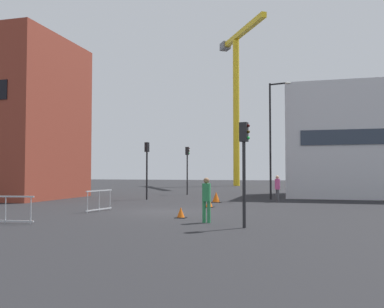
{
  "coord_description": "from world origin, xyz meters",
  "views": [
    {
      "loc": [
        6.87,
        -20.17,
        2.01
      ],
      "look_at": [
        0.0,
        5.31,
        3.13
      ],
      "focal_mm": 39.32,
      "sensor_mm": 36.0,
      "label": 1
    }
  ],
  "objects_px": {
    "traffic_cone_by_barrier": "(209,203)",
    "traffic_light_far": "(187,163)",
    "construction_crane": "(237,86)",
    "streetlamp_tall": "(272,132)",
    "pedestrian_walking": "(277,187)",
    "traffic_cone_striped": "(181,213)",
    "traffic_light_island": "(147,161)",
    "traffic_cone_on_verge": "(216,197)",
    "pedestrian_waiting": "(206,196)",
    "traffic_light_verge": "(244,156)"
  },
  "relations": [
    {
      "from": "traffic_cone_by_barrier",
      "to": "traffic_light_far",
      "type": "bearing_deg",
      "value": 111.19
    },
    {
      "from": "construction_crane",
      "to": "streetlamp_tall",
      "type": "height_order",
      "value": "construction_crane"
    },
    {
      "from": "construction_crane",
      "to": "pedestrian_walking",
      "type": "height_order",
      "value": "construction_crane"
    },
    {
      "from": "traffic_cone_striped",
      "to": "traffic_light_island",
      "type": "bearing_deg",
      "value": 118.12
    },
    {
      "from": "streetlamp_tall",
      "to": "traffic_cone_on_verge",
      "type": "height_order",
      "value": "streetlamp_tall"
    },
    {
      "from": "traffic_light_island",
      "to": "traffic_cone_on_verge",
      "type": "bearing_deg",
      "value": -14.1
    },
    {
      "from": "pedestrian_waiting",
      "to": "traffic_cone_on_verge",
      "type": "distance_m",
      "value": 11.1
    },
    {
      "from": "traffic_light_verge",
      "to": "construction_crane",
      "type": "bearing_deg",
      "value": 99.28
    },
    {
      "from": "streetlamp_tall",
      "to": "traffic_cone_by_barrier",
      "type": "bearing_deg",
      "value": -111.32
    },
    {
      "from": "pedestrian_walking",
      "to": "traffic_light_island",
      "type": "bearing_deg",
      "value": 179.87
    },
    {
      "from": "traffic_cone_by_barrier",
      "to": "traffic_light_verge",
      "type": "bearing_deg",
      "value": -68.99
    },
    {
      "from": "traffic_light_verge",
      "to": "traffic_cone_striped",
      "type": "bearing_deg",
      "value": 141.01
    },
    {
      "from": "traffic_light_verge",
      "to": "traffic_cone_striped",
      "type": "relative_size",
      "value": 8.09
    },
    {
      "from": "traffic_cone_by_barrier",
      "to": "traffic_cone_on_verge",
      "type": "bearing_deg",
      "value": 95.87
    },
    {
      "from": "traffic_light_far",
      "to": "pedestrian_waiting",
      "type": "relative_size",
      "value": 2.35
    },
    {
      "from": "traffic_light_island",
      "to": "traffic_cone_on_verge",
      "type": "xyz_separation_m",
      "value": [
        5.39,
        -1.35,
        -2.45
      ]
    },
    {
      "from": "traffic_cone_by_barrier",
      "to": "traffic_light_island",
      "type": "bearing_deg",
      "value": 138.19
    },
    {
      "from": "streetlamp_tall",
      "to": "traffic_cone_striped",
      "type": "relative_size",
      "value": 18.12
    },
    {
      "from": "streetlamp_tall",
      "to": "pedestrian_walking",
      "type": "bearing_deg",
      "value": -79.05
    },
    {
      "from": "traffic_cone_striped",
      "to": "traffic_cone_on_verge",
      "type": "relative_size",
      "value": 0.68
    },
    {
      "from": "traffic_cone_on_verge",
      "to": "traffic_cone_by_barrier",
      "type": "bearing_deg",
      "value": -84.13
    },
    {
      "from": "pedestrian_walking",
      "to": "pedestrian_waiting",
      "type": "bearing_deg",
      "value": -99.24
    },
    {
      "from": "traffic_light_far",
      "to": "traffic_cone_by_barrier",
      "type": "relative_size",
      "value": 7.69
    },
    {
      "from": "traffic_light_island",
      "to": "traffic_cone_striped",
      "type": "relative_size",
      "value": 8.83
    },
    {
      "from": "traffic_cone_on_verge",
      "to": "traffic_light_island",
      "type": "bearing_deg",
      "value": 165.9
    },
    {
      "from": "traffic_light_island",
      "to": "pedestrian_waiting",
      "type": "relative_size",
      "value": 2.33
    },
    {
      "from": "traffic_cone_striped",
      "to": "traffic_cone_on_verge",
      "type": "height_order",
      "value": "traffic_cone_on_verge"
    },
    {
      "from": "pedestrian_walking",
      "to": "traffic_cone_striped",
      "type": "bearing_deg",
      "value": -107.74
    },
    {
      "from": "traffic_light_far",
      "to": "traffic_cone_on_verge",
      "type": "height_order",
      "value": "traffic_light_far"
    },
    {
      "from": "traffic_light_verge",
      "to": "pedestrian_walking",
      "type": "height_order",
      "value": "traffic_light_verge"
    },
    {
      "from": "traffic_light_island",
      "to": "traffic_cone_on_verge",
      "type": "height_order",
      "value": "traffic_light_island"
    },
    {
      "from": "traffic_light_far",
      "to": "traffic_light_verge",
      "type": "relative_size",
      "value": 1.1
    },
    {
      "from": "construction_crane",
      "to": "traffic_light_verge",
      "type": "relative_size",
      "value": 5.78
    },
    {
      "from": "pedestrian_walking",
      "to": "traffic_cone_striped",
      "type": "xyz_separation_m",
      "value": [
        -3.47,
        -10.84,
        -0.82
      ]
    },
    {
      "from": "construction_crane",
      "to": "traffic_cone_on_verge",
      "type": "bearing_deg",
      "value": -83.49
    },
    {
      "from": "traffic_light_far",
      "to": "pedestrian_walking",
      "type": "bearing_deg",
      "value": -40.47
    },
    {
      "from": "traffic_light_verge",
      "to": "traffic_cone_on_verge",
      "type": "xyz_separation_m",
      "value": [
        -3.55,
        12.05,
        -2.24
      ]
    },
    {
      "from": "traffic_light_verge",
      "to": "traffic_light_island",
      "type": "distance_m",
      "value": 16.12
    },
    {
      "from": "traffic_cone_on_verge",
      "to": "traffic_cone_by_barrier",
      "type": "relative_size",
      "value": 1.27
    },
    {
      "from": "construction_crane",
      "to": "traffic_cone_by_barrier",
      "type": "bearing_deg",
      "value": -83.56
    },
    {
      "from": "traffic_cone_striped",
      "to": "pedestrian_waiting",
      "type": "bearing_deg",
      "value": -43.46
    },
    {
      "from": "traffic_light_verge",
      "to": "pedestrian_walking",
      "type": "distance_m",
      "value": 13.48
    },
    {
      "from": "construction_crane",
      "to": "pedestrian_walking",
      "type": "relative_size",
      "value": 12.44
    },
    {
      "from": "pedestrian_walking",
      "to": "traffic_light_verge",
      "type": "bearing_deg",
      "value": -91.4
    },
    {
      "from": "pedestrian_waiting",
      "to": "traffic_cone_on_verge",
      "type": "xyz_separation_m",
      "value": [
        -1.89,
        10.91,
        -0.72
      ]
    },
    {
      "from": "streetlamp_tall",
      "to": "traffic_light_island",
      "type": "relative_size",
      "value": 2.05
    },
    {
      "from": "construction_crane",
      "to": "traffic_light_far",
      "type": "bearing_deg",
      "value": -91.58
    },
    {
      "from": "pedestrian_waiting",
      "to": "traffic_cone_striped",
      "type": "bearing_deg",
      "value": 136.54
    },
    {
      "from": "traffic_light_far",
      "to": "traffic_light_verge",
      "type": "distance_m",
      "value": 21.85
    },
    {
      "from": "construction_crane",
      "to": "pedestrian_walking",
      "type": "distance_m",
      "value": 34.34
    }
  ]
}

